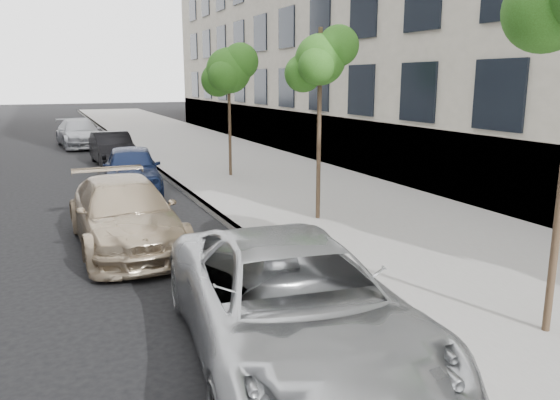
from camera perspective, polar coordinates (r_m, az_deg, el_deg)
sidewalk at (r=28.26m, az=-9.22°, el=5.65°), size 6.40×72.00×0.14m
curb at (r=27.65m, az=-15.52°, el=5.21°), size 0.15×72.00×0.14m
tree_mid at (r=12.65m, az=4.32°, el=14.38°), size 1.53×1.33×4.41m
tree_far at (r=18.64m, az=-5.32°, el=13.33°), size 1.81×1.61×4.40m
minivan at (r=6.63m, az=1.28°, el=-10.87°), size 3.09×5.59×1.48m
suv at (r=11.56m, az=-15.94°, el=-1.40°), size 2.03×4.78×1.38m
sedan_blue at (r=17.26m, az=-15.23°, el=3.17°), size 2.14×4.27×1.40m
sedan_black at (r=23.04m, az=-17.11°, el=5.17°), size 1.53×3.97×1.29m
sedan_rear at (r=29.62m, az=-20.24°, el=6.55°), size 2.31×4.86×1.37m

